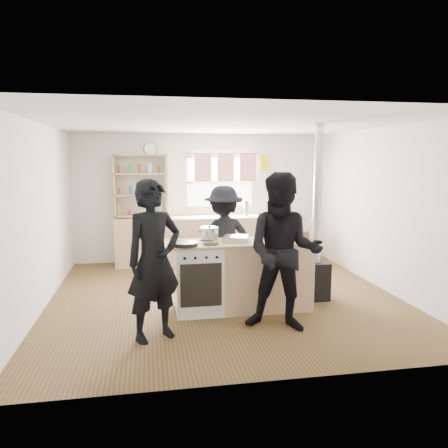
{
  "coord_description": "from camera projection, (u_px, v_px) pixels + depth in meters",
  "views": [
    {
      "loc": [
        -1.09,
        -6.1,
        2.01
      ],
      "look_at": [
        -0.02,
        -0.1,
        1.1
      ],
      "focal_mm": 35.0,
      "sensor_mm": 36.0,
      "label": 1
    }
  ],
  "objects": [
    {
      "name": "thermos",
      "position": [
        246.0,
        209.0,
        8.58
      ],
      "size": [
        0.1,
        0.1,
        0.28
      ],
      "primitive_type": "cylinder",
      "color": "silver",
      "rests_on": "back_counter"
    },
    {
      "name": "roast_tray",
      "position": [
        236.0,
        238.0,
        5.77
      ],
      "size": [
        0.4,
        0.38,
        0.07
      ],
      "color": "silver",
      "rests_on": "cooking_island"
    },
    {
      "name": "cooking_island",
      "position": [
        242.0,
        275.0,
        5.85
      ],
      "size": [
        1.97,
        0.64,
        0.93
      ],
      "color": "white",
      "rests_on": "ground"
    },
    {
      "name": "person_near_left",
      "position": [
        154.0,
        261.0,
        4.81
      ],
      "size": [
        0.78,
        0.68,
        1.8
      ],
      "primitive_type": "imported",
      "rotation": [
        0.0,
        0.0,
        0.47
      ],
      "color": "black",
      "rests_on": "ground"
    },
    {
      "name": "person_near_right",
      "position": [
        284.0,
        252.0,
        5.08
      ],
      "size": [
        1.1,
        1.0,
        1.86
      ],
      "primitive_type": "imported",
      "rotation": [
        0.0,
        0.0,
        -0.39
      ],
      "color": "black",
      "rests_on": "ground"
    },
    {
      "name": "ground",
      "position": [
        224.0,
        297.0,
        6.43
      ],
      "size": [
        5.0,
        5.0,
        0.01
      ],
      "primitive_type": "cube",
      "color": "brown",
      "rests_on": "ground"
    },
    {
      "name": "bread_board",
      "position": [
        300.0,
        236.0,
        5.86
      ],
      "size": [
        0.32,
        0.26,
        0.12
      ],
      "color": "tan",
      "rests_on": "cooking_island"
    },
    {
      "name": "shelving_unit",
      "position": [
        141.0,
        185.0,
        8.27
      ],
      "size": [
        1.0,
        0.28,
        1.2
      ],
      "color": "tan",
      "rests_on": "back_counter"
    },
    {
      "name": "stockpot_stove",
      "position": [
        210.0,
        233.0,
        5.88
      ],
      "size": [
        0.24,
        0.24,
        0.2
      ],
      "color": "silver",
      "rests_on": "cooking_island"
    },
    {
      "name": "skillet_greens",
      "position": [
        185.0,
        244.0,
        5.45
      ],
      "size": [
        0.44,
        0.44,
        0.05
      ],
      "color": "black",
      "rests_on": "cooking_island"
    },
    {
      "name": "flue_heater",
      "position": [
        316.0,
        255.0,
        6.25
      ],
      "size": [
        0.35,
        0.35,
        2.5
      ],
      "color": "black",
      "rests_on": "ground"
    },
    {
      "name": "back_counter",
      "position": [
        205.0,
        240.0,
        8.52
      ],
      "size": [
        3.4,
        0.55,
        0.9
      ],
      "primitive_type": "cube",
      "color": "tan",
      "rests_on": "ground"
    },
    {
      "name": "person_far",
      "position": [
        224.0,
        239.0,
        6.6
      ],
      "size": [
        1.12,
        0.75,
        1.62
      ],
      "primitive_type": "imported",
      "rotation": [
        0.0,
        0.0,
        3.3
      ],
      "color": "black",
      "rests_on": "ground"
    },
    {
      "name": "stockpot_counter",
      "position": [
        273.0,
        232.0,
        5.87
      ],
      "size": [
        0.3,
        0.3,
        0.22
      ],
      "color": "#BBBBBD",
      "rests_on": "cooking_island"
    }
  ]
}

